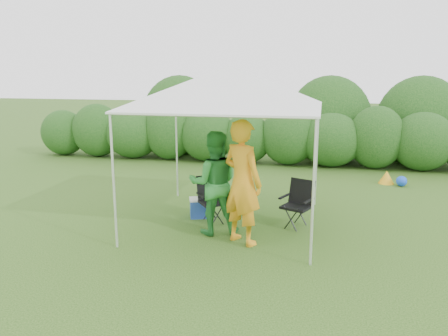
% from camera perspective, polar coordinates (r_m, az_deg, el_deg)
% --- Properties ---
extents(ground, '(70.00, 70.00, 0.00)m').
position_cam_1_polar(ground, '(7.61, -0.06, -8.40)').
color(ground, '#3C621F').
extents(hedge, '(15.24, 1.53, 1.80)m').
position_cam_1_polar(hedge, '(13.17, 5.85, 4.09)').
color(hedge, '#25531A').
rests_on(hedge, ground).
extents(canopy, '(3.10, 3.10, 2.83)m').
position_cam_1_polar(canopy, '(7.61, 0.77, 10.57)').
color(canopy, silver).
rests_on(canopy, ground).
extents(chair_right, '(0.63, 0.61, 0.84)m').
position_cam_1_polar(chair_right, '(7.90, 9.70, -4.19)').
color(chair_right, black).
rests_on(chair_right, ground).
extents(chair_left, '(0.67, 0.66, 0.84)m').
position_cam_1_polar(chair_left, '(8.06, -1.62, -3.65)').
color(chair_left, black).
rests_on(chair_left, ground).
extents(man, '(0.87, 0.80, 2.01)m').
position_cam_1_polar(man, '(6.90, 2.43, -1.88)').
color(man, orange).
rests_on(man, ground).
extents(woman, '(1.00, 0.87, 1.76)m').
position_cam_1_polar(woman, '(7.35, -1.30, -1.98)').
color(woman, '#2C8635').
rests_on(woman, ground).
extents(cooler, '(0.52, 0.44, 0.37)m').
position_cam_1_polar(cooler, '(8.36, -3.00, -5.17)').
color(cooler, '#21429A').
rests_on(cooler, ground).
extents(bottle, '(0.07, 0.07, 0.26)m').
position_cam_1_polar(bottle, '(8.22, -2.70, -3.20)').
color(bottle, '#592D0C').
rests_on(bottle, cooler).
extents(lawn_toy, '(0.64, 0.53, 0.32)m').
position_cam_1_polar(lawn_toy, '(11.53, 20.91, -1.26)').
color(lawn_toy, gold).
rests_on(lawn_toy, ground).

